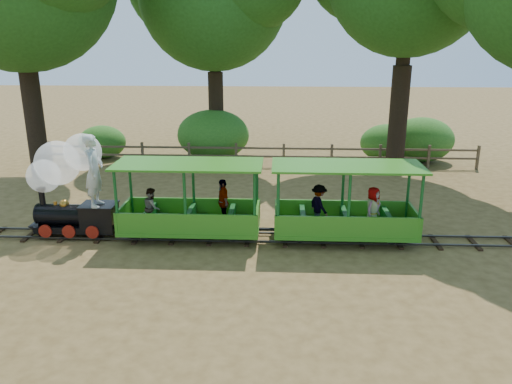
{
  "coord_description": "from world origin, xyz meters",
  "views": [
    {
      "loc": [
        0.82,
        -12.47,
        5.2
      ],
      "look_at": [
        0.2,
        0.5,
        1.19
      ],
      "focal_mm": 35.0,
      "sensor_mm": 36.0,
      "label": 1
    }
  ],
  "objects_px": {
    "carriage_front": "(190,210)",
    "fence": "(260,153)",
    "carriage_rear": "(344,213)",
    "locomotive": "(68,178)"
  },
  "relations": [
    {
      "from": "carriage_front",
      "to": "fence",
      "type": "bearing_deg",
      "value": 79.16
    },
    {
      "from": "fence",
      "to": "carriage_rear",
      "type": "bearing_deg",
      "value": -72.38
    },
    {
      "from": "locomotive",
      "to": "carriage_front",
      "type": "distance_m",
      "value": 3.36
    },
    {
      "from": "locomotive",
      "to": "fence",
      "type": "xyz_separation_m",
      "value": [
        4.78,
        7.95,
        -1.07
      ]
    },
    {
      "from": "locomotive",
      "to": "carriage_rear",
      "type": "distance_m",
      "value": 7.37
    },
    {
      "from": "locomotive",
      "to": "fence",
      "type": "relative_size",
      "value": 0.16
    },
    {
      "from": "locomotive",
      "to": "fence",
      "type": "height_order",
      "value": "locomotive"
    },
    {
      "from": "carriage_front",
      "to": "carriage_rear",
      "type": "xyz_separation_m",
      "value": [
        4.07,
        -0.0,
        0.01
      ]
    },
    {
      "from": "locomotive",
      "to": "carriage_front",
      "type": "relative_size",
      "value": 0.76
    },
    {
      "from": "carriage_front",
      "to": "carriage_rear",
      "type": "bearing_deg",
      "value": -0.01
    }
  ]
}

